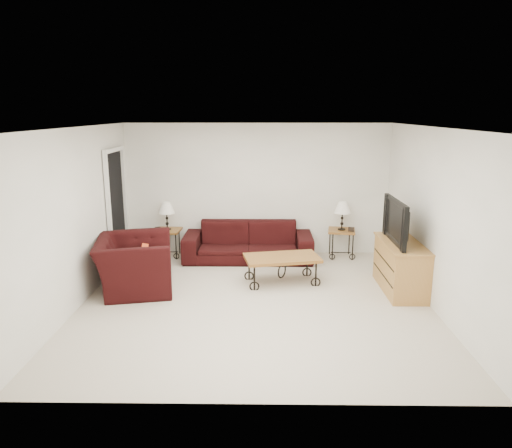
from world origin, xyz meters
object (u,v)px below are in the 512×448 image
(side_table_right, at_px, (341,243))
(backpack, at_px, (308,252))
(side_table_left, at_px, (168,243))
(tv_stand, at_px, (401,267))
(coffee_table, at_px, (282,270))
(lamp_right, at_px, (342,216))
(television, at_px, (403,221))
(lamp_left, at_px, (167,216))
(armchair, at_px, (135,264))
(sofa, at_px, (248,242))

(side_table_right, height_order, backpack, side_table_right)
(side_table_left, bearing_deg, tv_stand, -23.52)
(coffee_table, relative_size, tv_stand, 0.92)
(lamp_right, relative_size, coffee_table, 0.46)
(side_table_right, height_order, television, television)
(tv_stand, xyz_separation_m, television, (-0.02, 0.00, 0.72))
(lamp_left, height_order, armchair, lamp_left)
(coffee_table, relative_size, television, 1.03)
(lamp_right, bearing_deg, television, -70.14)
(side_table_right, height_order, coffee_table, side_table_right)
(sofa, bearing_deg, lamp_left, 173.31)
(side_table_right, distance_m, armchair, 3.88)
(side_table_right, distance_m, television, 2.00)
(lamp_left, relative_size, lamp_right, 0.98)
(lamp_right, distance_m, backpack, 0.98)
(side_table_right, xyz_separation_m, coffee_table, (-1.18, -1.41, -0.05))
(lamp_left, height_order, coffee_table, lamp_left)
(side_table_left, relative_size, backpack, 1.25)
(lamp_left, bearing_deg, backpack, -8.79)
(side_table_right, relative_size, armchair, 0.42)
(side_table_right, bearing_deg, tv_stand, -69.55)
(coffee_table, bearing_deg, side_table_right, 50.09)
(side_table_right, bearing_deg, lamp_left, 180.00)
(side_table_left, relative_size, side_table_right, 0.98)
(side_table_left, bearing_deg, backpack, -8.79)
(backpack, bearing_deg, coffee_table, -102.03)
(lamp_right, height_order, television, television)
(coffee_table, bearing_deg, tv_stand, -9.54)
(sofa, height_order, lamp_left, lamp_left)
(coffee_table, bearing_deg, lamp_right, 50.09)
(coffee_table, height_order, backpack, coffee_table)
(sofa, xyz_separation_m, television, (2.38, -1.53, 0.75))
(side_table_right, height_order, armchair, armchair)
(sofa, xyz_separation_m, armchair, (-1.71, -1.55, 0.07))
(tv_stand, bearing_deg, lamp_right, 110.45)
(side_table_left, height_order, tv_stand, tv_stand)
(sofa, distance_m, side_table_right, 1.77)
(coffee_table, height_order, armchair, armchair)
(side_table_right, bearing_deg, television, -70.14)
(armchair, xyz_separation_m, backpack, (2.80, 1.32, -0.20))
(lamp_left, distance_m, armchair, 1.78)
(lamp_left, bearing_deg, armchair, -95.78)
(tv_stand, bearing_deg, armchair, -179.74)
(side_table_left, xyz_separation_m, lamp_right, (3.29, 0.00, 0.54))
(coffee_table, relative_size, backpack, 2.79)
(armchair, bearing_deg, lamp_left, -17.22)
(sofa, relative_size, backpack, 5.60)
(lamp_left, xyz_separation_m, television, (3.91, -1.71, 0.31))
(sofa, xyz_separation_m, lamp_left, (-1.53, 0.18, 0.45))
(sofa, distance_m, lamp_right, 1.83)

